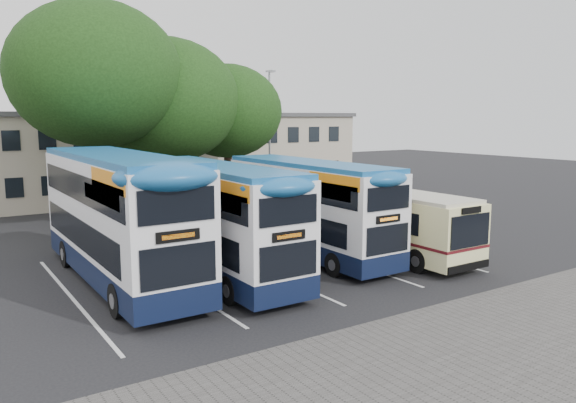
% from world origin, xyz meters
% --- Properties ---
extents(ground, '(120.00, 120.00, 0.00)m').
position_xyz_m(ground, '(0.00, 0.00, 0.00)').
color(ground, black).
rests_on(ground, ground).
extents(paving_strip, '(40.00, 6.00, 0.01)m').
position_xyz_m(paving_strip, '(-2.00, -5.00, 0.01)').
color(paving_strip, '#595654').
rests_on(paving_strip, ground).
extents(bay_lines, '(14.12, 11.00, 0.01)m').
position_xyz_m(bay_lines, '(-3.75, 5.00, 0.01)').
color(bay_lines, silver).
rests_on(bay_lines, ground).
extents(depot_building, '(32.40, 8.40, 6.20)m').
position_xyz_m(depot_building, '(0.00, 26.99, 3.15)').
color(depot_building, '#BCAC97').
rests_on(depot_building, ground).
extents(lamp_post, '(0.25, 1.05, 9.06)m').
position_xyz_m(lamp_post, '(6.00, 19.97, 5.08)').
color(lamp_post, gray).
rests_on(lamp_post, ground).
extents(tree_left, '(8.79, 8.79, 11.76)m').
position_xyz_m(tree_left, '(-6.71, 16.20, 8.01)').
color(tree_left, black).
rests_on(tree_left, ground).
extents(tree_mid, '(8.43, 8.43, 10.39)m').
position_xyz_m(tree_mid, '(-2.47, 17.53, 6.79)').
color(tree_mid, black).
rests_on(tree_mid, ground).
extents(tree_right, '(6.91, 6.91, 9.17)m').
position_xyz_m(tree_right, '(1.87, 18.34, 6.22)').
color(tree_right, black).
rests_on(tree_right, ground).
extents(bus_dd_left, '(2.68, 11.07, 4.61)m').
position_xyz_m(bus_dd_left, '(-8.83, 6.07, 2.54)').
color(bus_dd_left, '#0E1733').
rests_on(bus_dd_left, ground).
extents(bus_dd_mid, '(2.42, 10.00, 4.17)m').
position_xyz_m(bus_dd_mid, '(-5.64, 4.89, 2.29)').
color(bus_dd_mid, '#0E1733').
rests_on(bus_dd_mid, ground).
extents(bus_dd_right, '(2.35, 9.70, 4.04)m').
position_xyz_m(bus_dd_right, '(-0.97, 5.48, 2.23)').
color(bus_dd_right, '#0E1733').
rests_on(bus_dd_right, ground).
extents(bus_single, '(2.39, 9.38, 2.80)m').
position_xyz_m(bus_single, '(2.02, 4.21, 1.58)').
color(bus_single, '#F9F3A6').
rests_on(bus_single, ground).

